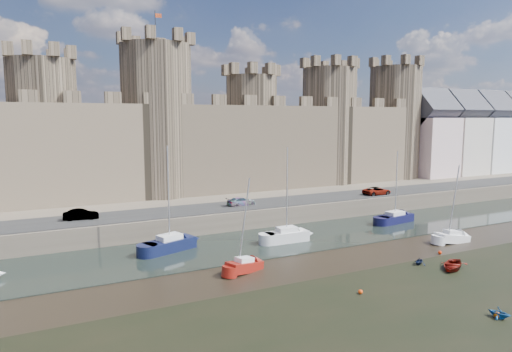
# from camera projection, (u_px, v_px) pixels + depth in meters

# --- Properties ---
(ground) EXTENTS (160.00, 160.00, 0.00)m
(ground) POSITION_uv_depth(u_px,v_px,m) (327.00, 351.00, 28.63)
(ground) COLOR black
(ground) RESTS_ON ground
(water_channel) EXTENTS (160.00, 12.00, 0.08)m
(water_channel) POSITION_uv_depth(u_px,v_px,m) (199.00, 251.00, 49.93)
(water_channel) COLOR black
(water_channel) RESTS_ON ground
(quay) EXTENTS (160.00, 60.00, 2.50)m
(quay) POSITION_uv_depth(u_px,v_px,m) (132.00, 192.00, 81.74)
(quay) COLOR #4C443A
(quay) RESTS_ON ground
(road) EXTENTS (160.00, 7.00, 0.10)m
(road) POSITION_uv_depth(u_px,v_px,m) (173.00, 212.00, 58.49)
(road) COLOR black
(road) RESTS_ON quay
(castle) EXTENTS (108.50, 11.00, 29.00)m
(castle) POSITION_uv_depth(u_px,v_px,m) (141.00, 137.00, 69.48)
(castle) COLOR #42382B
(castle) RESTS_ON quay
(townhouses) EXTENTS (35.50, 9.05, 18.13)m
(townhouses) POSITION_uv_depth(u_px,v_px,m) (475.00, 136.00, 99.75)
(townhouses) COLOR beige
(townhouses) RESTS_ON quay
(car_1) EXTENTS (4.14, 1.86, 1.32)m
(car_1) POSITION_uv_depth(u_px,v_px,m) (81.00, 215.00, 53.83)
(car_1) COLOR gray
(car_1) RESTS_ON quay
(car_2) EXTENTS (4.29, 2.11, 1.20)m
(car_2) POSITION_uv_depth(u_px,v_px,m) (241.00, 201.00, 62.67)
(car_2) COLOR gray
(car_2) RESTS_ON quay
(car_3) EXTENTS (4.68, 2.24, 1.29)m
(car_3) POSITION_uv_depth(u_px,v_px,m) (377.00, 191.00, 71.27)
(car_3) COLOR gray
(car_3) RESTS_ON quay
(sailboat_1) EXTENTS (6.16, 4.03, 11.51)m
(sailboat_1) POSITION_uv_depth(u_px,v_px,m) (170.00, 244.00, 49.78)
(sailboat_1) COLOR black
(sailboat_1) RESTS_ON ground
(sailboat_2) EXTENTS (5.18, 2.10, 11.10)m
(sailboat_2) POSITION_uv_depth(u_px,v_px,m) (287.00, 235.00, 53.47)
(sailboat_2) COLOR silver
(sailboat_2) RESTS_ON ground
(sailboat_3) EXTENTS (5.90, 2.97, 9.91)m
(sailboat_3) POSITION_uv_depth(u_px,v_px,m) (395.00, 217.00, 63.30)
(sailboat_3) COLOR black
(sailboat_3) RESTS_ON ground
(sailboat_4) EXTENTS (4.12, 2.71, 8.97)m
(sailboat_4) POSITION_uv_depth(u_px,v_px,m) (244.00, 265.00, 43.21)
(sailboat_4) COLOR maroon
(sailboat_4) RESTS_ON ground
(sailboat_5) EXTENTS (4.31, 1.87, 9.11)m
(sailboat_5) POSITION_uv_depth(u_px,v_px,m) (452.00, 237.00, 53.43)
(sailboat_5) COLOR silver
(sailboat_5) RESTS_ON ground
(dinghy_4) EXTENTS (4.22, 3.93, 0.71)m
(dinghy_4) POSITION_uv_depth(u_px,v_px,m) (452.00, 266.00, 43.89)
(dinghy_4) COLOR #67120B
(dinghy_4) RESTS_ON ground
(dinghy_5) EXTENTS (1.66, 1.83, 0.84)m
(dinghy_5) POSITION_uv_depth(u_px,v_px,m) (499.00, 313.00, 33.21)
(dinghy_5) COLOR #155195
(dinghy_5) RESTS_ON ground
(dinghy_7) EXTENTS (1.69, 1.57, 0.73)m
(dinghy_7) POSITION_uv_depth(u_px,v_px,m) (419.00, 261.00, 45.27)
(dinghy_7) COLOR black
(dinghy_7) RESTS_ON ground
(buoy_1) EXTENTS (0.39, 0.39, 0.39)m
(buoy_1) POSITION_uv_depth(u_px,v_px,m) (360.00, 292.00, 37.80)
(buoy_1) COLOR #E73E0A
(buoy_1) RESTS_ON ground
(buoy_2) EXTENTS (0.47, 0.47, 0.47)m
(buoy_2) POSITION_uv_depth(u_px,v_px,m) (497.00, 315.00, 33.25)
(buoy_2) COLOR #CB5C09
(buoy_2) RESTS_ON ground
(buoy_3) EXTENTS (0.39, 0.39, 0.39)m
(buoy_3) POSITION_uv_depth(u_px,v_px,m) (440.00, 252.00, 48.82)
(buoy_3) COLOR red
(buoy_3) RESTS_ON ground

